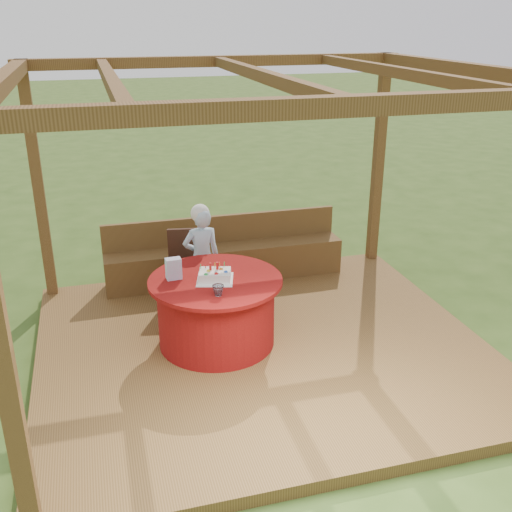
# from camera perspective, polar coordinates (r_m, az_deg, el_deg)

# --- Properties ---
(ground) EXTENTS (60.00, 60.00, 0.00)m
(ground) POSITION_cam_1_polar(r_m,az_deg,el_deg) (6.31, 0.62, -9.29)
(ground) COLOR #334E1A
(ground) RESTS_ON ground
(deck) EXTENTS (4.50, 4.00, 0.12)m
(deck) POSITION_cam_1_polar(r_m,az_deg,el_deg) (6.27, 0.62, -8.82)
(deck) COLOR brown
(deck) RESTS_ON ground
(pergola) EXTENTS (4.50, 4.00, 2.72)m
(pergola) POSITION_cam_1_polar(r_m,az_deg,el_deg) (5.46, 0.72, 12.86)
(pergola) COLOR brown
(pergola) RESTS_ON deck
(bench) EXTENTS (3.00, 0.42, 0.80)m
(bench) POSITION_cam_1_polar(r_m,az_deg,el_deg) (7.62, -2.97, -0.31)
(bench) COLOR brown
(bench) RESTS_ON deck
(table) EXTENTS (1.34, 1.34, 0.72)m
(table) POSITION_cam_1_polar(r_m,az_deg,el_deg) (6.12, -3.81, -5.20)
(table) COLOR maroon
(table) RESTS_ON deck
(chair) EXTENTS (0.46, 0.46, 0.85)m
(chair) POSITION_cam_1_polar(r_m,az_deg,el_deg) (7.04, -6.73, -0.66)
(chair) COLOR #371C11
(chair) RESTS_ON deck
(elderly_woman) EXTENTS (0.45, 0.31, 1.22)m
(elderly_woman) POSITION_cam_1_polar(r_m,az_deg,el_deg) (6.83, -5.21, 0.12)
(elderly_woman) COLOR #91BAD8
(elderly_woman) RESTS_ON deck
(birthday_cake) EXTENTS (0.43, 0.43, 0.17)m
(birthday_cake) POSITION_cam_1_polar(r_m,az_deg,el_deg) (5.92, -3.93, -1.85)
(birthday_cake) COLOR white
(birthday_cake) RESTS_ON table
(gift_bag) EXTENTS (0.16, 0.11, 0.21)m
(gift_bag) POSITION_cam_1_polar(r_m,az_deg,el_deg) (5.97, -7.85, -1.20)
(gift_bag) COLOR #E896D4
(gift_bag) RESTS_ON table
(drinking_glass) EXTENTS (0.12, 0.12, 0.10)m
(drinking_glass) POSITION_cam_1_polar(r_m,az_deg,el_deg) (5.59, -3.62, -3.29)
(drinking_glass) COLOR white
(drinking_glass) RESTS_ON table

